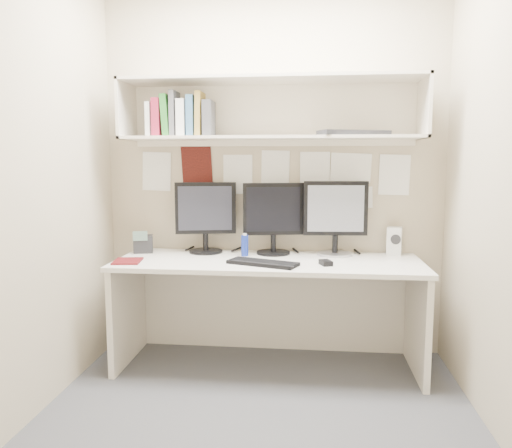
# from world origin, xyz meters

# --- Properties ---
(floor) EXTENTS (2.40, 2.00, 0.01)m
(floor) POSITION_xyz_m (0.00, 0.00, 0.00)
(floor) COLOR #434347
(floor) RESTS_ON ground
(wall_back) EXTENTS (2.40, 0.02, 2.60)m
(wall_back) POSITION_xyz_m (0.00, 1.00, 1.30)
(wall_back) COLOR tan
(wall_back) RESTS_ON ground
(wall_front) EXTENTS (2.40, 0.02, 2.60)m
(wall_front) POSITION_xyz_m (0.00, -1.00, 1.30)
(wall_front) COLOR tan
(wall_front) RESTS_ON ground
(wall_left) EXTENTS (0.02, 2.00, 2.60)m
(wall_left) POSITION_xyz_m (-1.20, 0.00, 1.30)
(wall_left) COLOR tan
(wall_left) RESTS_ON ground
(wall_right) EXTENTS (0.02, 2.00, 2.60)m
(wall_right) POSITION_xyz_m (1.20, 0.00, 1.30)
(wall_right) COLOR tan
(wall_right) RESTS_ON ground
(desk) EXTENTS (2.00, 0.70, 0.73)m
(desk) POSITION_xyz_m (0.00, 0.65, 0.37)
(desk) COLOR silver
(desk) RESTS_ON floor
(overhead_hutch) EXTENTS (2.00, 0.38, 0.40)m
(overhead_hutch) POSITION_xyz_m (0.00, 0.86, 1.72)
(overhead_hutch) COLOR beige
(overhead_hutch) RESTS_ON wall_back
(pinned_papers) EXTENTS (1.92, 0.01, 0.48)m
(pinned_papers) POSITION_xyz_m (0.00, 0.99, 1.25)
(pinned_papers) COLOR white
(pinned_papers) RESTS_ON wall_back
(monitor_left) EXTENTS (0.43, 0.23, 0.50)m
(monitor_left) POSITION_xyz_m (-0.46, 0.87, 1.00)
(monitor_left) COLOR black
(monitor_left) RESTS_ON desk
(monitor_center) EXTENTS (0.42, 0.23, 0.50)m
(monitor_center) POSITION_xyz_m (0.02, 0.87, 1.00)
(monitor_center) COLOR black
(monitor_center) RESTS_ON desk
(monitor_right) EXTENTS (0.44, 0.24, 0.51)m
(monitor_right) POSITION_xyz_m (0.44, 0.87, 1.00)
(monitor_right) COLOR #A5A5AA
(monitor_right) RESTS_ON desk
(keyboard) EXTENTS (0.47, 0.30, 0.02)m
(keyboard) POSITION_xyz_m (-0.02, 0.49, 0.74)
(keyboard) COLOR black
(keyboard) RESTS_ON desk
(mouse) EXTENTS (0.09, 0.11, 0.03)m
(mouse) POSITION_xyz_m (0.37, 0.52, 0.75)
(mouse) COLOR black
(mouse) RESTS_ON desk
(speaker) EXTENTS (0.12, 0.12, 0.19)m
(speaker) POSITION_xyz_m (0.85, 0.91, 0.83)
(speaker) COLOR silver
(speaker) RESTS_ON desk
(blue_bottle) EXTENTS (0.05, 0.05, 0.16)m
(blue_bottle) POSITION_xyz_m (-0.17, 0.76, 0.80)
(blue_bottle) COLOR navy
(blue_bottle) RESTS_ON desk
(maroon_notebook) EXTENTS (0.20, 0.23, 0.01)m
(maroon_notebook) POSITION_xyz_m (-0.90, 0.48, 0.74)
(maroon_notebook) COLOR #520E11
(maroon_notebook) RESTS_ON desk
(desk_phone) EXTENTS (0.16, 0.15, 0.16)m
(desk_phone) POSITION_xyz_m (-0.91, 0.82, 0.79)
(desk_phone) COLOR black
(desk_phone) RESTS_ON desk
(book_stack) EXTENTS (0.44, 0.18, 0.30)m
(book_stack) POSITION_xyz_m (-0.60, 0.76, 1.67)
(book_stack) COLOR silver
(book_stack) RESTS_ON overhead_hutch
(hutch_tray) EXTENTS (0.49, 0.33, 0.03)m
(hutch_tray) POSITION_xyz_m (0.54, 0.77, 1.56)
(hutch_tray) COLOR black
(hutch_tray) RESTS_ON overhead_hutch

